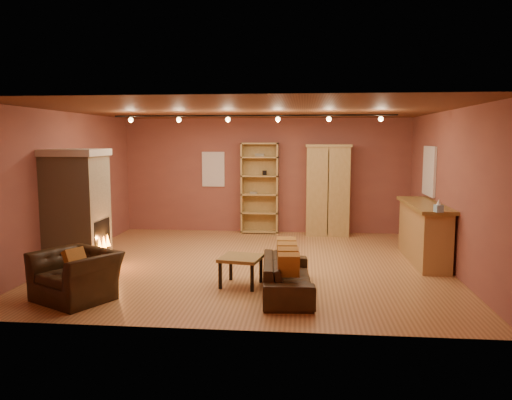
# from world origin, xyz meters

# --- Properties ---
(floor) EXTENTS (7.00, 7.00, 0.00)m
(floor) POSITION_xyz_m (0.00, 0.00, 0.00)
(floor) COLOR #9B6537
(floor) RESTS_ON ground
(ceiling) EXTENTS (7.00, 7.00, 0.00)m
(ceiling) POSITION_xyz_m (0.00, 0.00, 2.80)
(ceiling) COLOR brown
(ceiling) RESTS_ON back_wall
(back_wall) EXTENTS (7.00, 0.02, 2.80)m
(back_wall) POSITION_xyz_m (0.00, 3.25, 1.40)
(back_wall) COLOR brown
(back_wall) RESTS_ON floor
(left_wall) EXTENTS (0.02, 6.50, 2.80)m
(left_wall) POSITION_xyz_m (-3.50, 0.00, 1.40)
(left_wall) COLOR brown
(left_wall) RESTS_ON floor
(right_wall) EXTENTS (0.02, 6.50, 2.80)m
(right_wall) POSITION_xyz_m (3.50, 0.00, 1.40)
(right_wall) COLOR brown
(right_wall) RESTS_ON floor
(fireplace) EXTENTS (1.01, 0.98, 2.12)m
(fireplace) POSITION_xyz_m (-3.04, -0.60, 1.06)
(fireplace) COLOR tan
(fireplace) RESTS_ON floor
(back_window) EXTENTS (0.56, 0.04, 0.86)m
(back_window) POSITION_xyz_m (-1.30, 3.23, 1.55)
(back_window) COLOR silver
(back_window) RESTS_ON back_wall
(bookcase) EXTENTS (0.90, 0.35, 2.21)m
(bookcase) POSITION_xyz_m (-0.13, 3.13, 1.12)
(bookcase) COLOR tan
(bookcase) RESTS_ON floor
(armoire) EXTENTS (1.07, 0.61, 2.17)m
(armoire) POSITION_xyz_m (1.51, 2.97, 1.09)
(armoire) COLOR tan
(armoire) RESTS_ON floor
(bar_counter) EXTENTS (0.62, 2.30, 1.10)m
(bar_counter) POSITION_xyz_m (3.20, 0.53, 0.56)
(bar_counter) COLOR tan
(bar_counter) RESTS_ON floor
(tissue_box) EXTENTS (0.14, 0.14, 0.21)m
(tissue_box) POSITION_xyz_m (3.15, -0.63, 1.19)
(tissue_box) COLOR #89BEDB
(tissue_box) RESTS_ON bar_counter
(right_window) EXTENTS (0.05, 0.90, 1.00)m
(right_window) POSITION_xyz_m (3.47, 1.40, 1.65)
(right_window) COLOR silver
(right_window) RESTS_ON right_wall
(loveseat) EXTENTS (0.64, 1.83, 0.76)m
(loveseat) POSITION_xyz_m (0.71, -1.73, 0.37)
(loveseat) COLOR black
(loveseat) RESTS_ON floor
(armchair) EXTENTS (1.27, 1.12, 0.93)m
(armchair) POSITION_xyz_m (-2.29, -2.30, 0.47)
(armchair) COLOR black
(armchair) RESTS_ON floor
(coffee_table) EXTENTS (0.71, 0.71, 0.46)m
(coffee_table) POSITION_xyz_m (-0.02, -1.40, 0.40)
(coffee_table) COLOR olive
(coffee_table) RESTS_ON floor
(track_rail) EXTENTS (5.20, 0.09, 0.13)m
(track_rail) POSITION_xyz_m (0.00, 0.20, 2.69)
(track_rail) COLOR black
(track_rail) RESTS_ON ceiling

